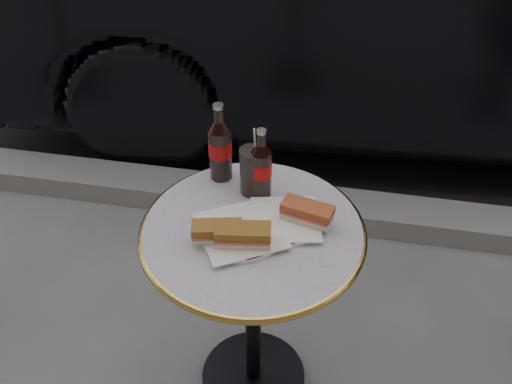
% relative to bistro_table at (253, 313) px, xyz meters
% --- Properties ---
extents(ground, '(80.00, 80.00, 0.00)m').
position_rel_bistro_table_xyz_m(ground, '(0.00, 0.00, -0.37)').
color(ground, slate).
rests_on(ground, ground).
extents(curb, '(40.00, 0.20, 0.12)m').
position_rel_bistro_table_xyz_m(curb, '(0.00, 0.90, -0.32)').
color(curb, gray).
rests_on(curb, ground).
extents(bistro_table, '(0.62, 0.62, 0.73)m').
position_rel_bistro_table_xyz_m(bistro_table, '(0.00, 0.00, 0.00)').
color(bistro_table, '#BAB2C4').
rests_on(bistro_table, ground).
extents(plate_left, '(0.29, 0.29, 0.01)m').
position_rel_bistro_table_xyz_m(plate_left, '(-0.03, -0.03, 0.37)').
color(plate_left, white).
rests_on(plate_left, bistro_table).
extents(plate_right, '(0.20, 0.20, 0.01)m').
position_rel_bistro_table_xyz_m(plate_right, '(0.08, 0.04, 0.37)').
color(plate_right, white).
rests_on(plate_right, bistro_table).
extents(sandwich_left_a, '(0.14, 0.09, 0.05)m').
position_rel_bistro_table_xyz_m(sandwich_left_a, '(-0.08, -0.07, 0.40)').
color(sandwich_left_a, '#925E25').
rests_on(sandwich_left_a, plate_left).
extents(sandwich_left_b, '(0.15, 0.09, 0.05)m').
position_rel_bistro_table_xyz_m(sandwich_left_b, '(-0.01, -0.07, 0.40)').
color(sandwich_left_b, brown).
rests_on(sandwich_left_b, plate_left).
extents(sandwich_right, '(0.15, 0.10, 0.05)m').
position_rel_bistro_table_xyz_m(sandwich_right, '(0.14, 0.05, 0.40)').
color(sandwich_right, '#AB4D2B').
rests_on(sandwich_right, plate_right).
extents(cola_bottle_left, '(0.08, 0.08, 0.25)m').
position_rel_bistro_table_xyz_m(cola_bottle_left, '(-0.14, 0.21, 0.49)').
color(cola_bottle_left, black).
rests_on(cola_bottle_left, bistro_table).
extents(cola_bottle_right, '(0.07, 0.07, 0.22)m').
position_rel_bistro_table_xyz_m(cola_bottle_right, '(-0.00, 0.15, 0.48)').
color(cola_bottle_right, black).
rests_on(cola_bottle_right, bistro_table).
extents(cola_glass, '(0.08, 0.08, 0.15)m').
position_rel_bistro_table_xyz_m(cola_glass, '(-0.03, 0.16, 0.44)').
color(cola_glass, black).
rests_on(cola_glass, bistro_table).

